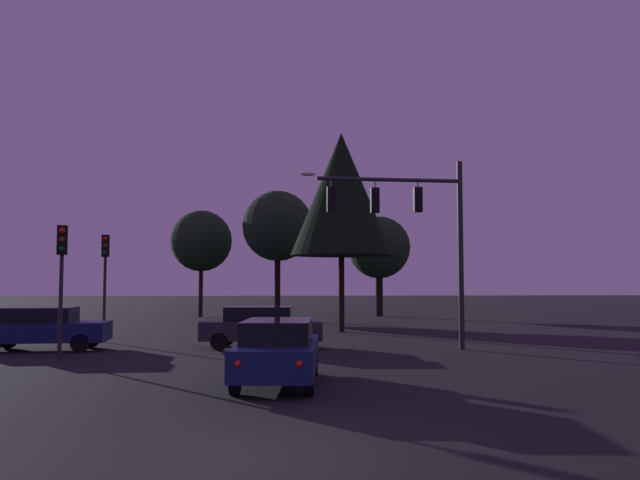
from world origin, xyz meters
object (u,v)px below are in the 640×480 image
at_px(car_nearside_lane, 278,351).
at_px(tree_left_far, 201,241).
at_px(traffic_signal_mast_arm, 411,219).
at_px(traffic_light_corner_left, 105,266).
at_px(car_crossing_left, 261,326).
at_px(traffic_light_corner_right, 62,265).
at_px(tree_behind_sign, 278,226).
at_px(tree_center_horizon, 341,194).
at_px(car_crossing_right, 42,328).
at_px(tree_right_cluster, 379,248).

bearing_deg(car_nearside_lane, tree_left_far, 100.48).
bearing_deg(traffic_signal_mast_arm, traffic_light_corner_left, 162.03).
bearing_deg(car_crossing_left, car_nearside_lane, -85.52).
distance_m(traffic_light_corner_left, traffic_light_corner_right, 6.55).
xyz_separation_m(traffic_signal_mast_arm, tree_left_far, (-10.27, 22.79, 0.64)).
distance_m(traffic_light_corner_right, car_nearside_lane, 8.35).
bearing_deg(tree_left_far, car_nearside_lane, -79.52).
distance_m(car_crossing_left, tree_behind_sign, 19.07).
height_order(traffic_light_corner_right, tree_center_horizon, tree_center_horizon).
bearing_deg(car_crossing_right, traffic_light_corner_right, -62.90).
bearing_deg(car_crossing_left, tree_left_far, 102.72).
height_order(traffic_light_corner_right, tree_left_far, tree_left_far).
bearing_deg(tree_center_horizon, tree_behind_sign, 106.38).
bearing_deg(tree_right_cluster, traffic_light_corner_right, -118.18).
bearing_deg(tree_right_cluster, tree_behind_sign, -154.20).
distance_m(traffic_light_corner_right, tree_behind_sign, 23.14).
bearing_deg(traffic_light_corner_left, tree_center_horizon, 24.80).
height_order(traffic_light_corner_right, car_crossing_right, traffic_light_corner_right).
height_order(car_crossing_left, tree_behind_sign, tree_behind_sign).
xyz_separation_m(traffic_signal_mast_arm, car_crossing_right, (-13.07, 0.73, -3.89)).
xyz_separation_m(traffic_light_corner_left, car_crossing_left, (6.42, -2.84, -2.28)).
relative_size(tree_behind_sign, tree_center_horizon, 0.86).
xyz_separation_m(traffic_light_corner_right, car_crossing_left, (5.96, 3.69, -2.15)).
height_order(car_nearside_lane, car_crossing_right, same).
height_order(car_crossing_right, tree_behind_sign, tree_behind_sign).
height_order(car_crossing_left, tree_center_horizon, tree_center_horizon).
xyz_separation_m(traffic_signal_mast_arm, tree_center_horizon, (-1.70, 8.47, 2.06)).
bearing_deg(car_crossing_right, tree_behind_sign, 66.19).
height_order(traffic_signal_mast_arm, car_crossing_right, traffic_signal_mast_arm).
distance_m(tree_behind_sign, tree_left_far, 6.47).
relative_size(traffic_light_corner_right, car_crossing_right, 0.91).
xyz_separation_m(traffic_signal_mast_arm, traffic_light_corner_left, (-11.77, 3.82, -1.61)).
xyz_separation_m(car_nearside_lane, car_crossing_left, (-0.65, 8.33, -0.00)).
height_order(traffic_light_corner_left, tree_behind_sign, tree_behind_sign).
xyz_separation_m(tree_behind_sign, tree_center_horizon, (3.18, -10.82, 0.66)).
distance_m(car_nearside_lane, tree_right_cluster, 31.23).
height_order(tree_behind_sign, tree_right_cluster, tree_behind_sign).
relative_size(car_crossing_left, car_crossing_right, 0.99).
bearing_deg(tree_center_horizon, tree_left_far, 120.92).
height_order(traffic_light_corner_left, tree_center_horizon, tree_center_horizon).
relative_size(car_nearside_lane, car_crossing_left, 1.02).
bearing_deg(car_crossing_left, traffic_light_corner_left, 156.12).
relative_size(car_crossing_right, tree_center_horizon, 0.47).
distance_m(traffic_light_corner_left, tree_behind_sign, 17.21).
relative_size(traffic_light_corner_left, tree_behind_sign, 0.51).
bearing_deg(car_crossing_right, tree_right_cluster, 55.03).
bearing_deg(car_crossing_right, car_crossing_left, 1.78).
distance_m(car_crossing_right, tree_behind_sign, 20.97).
relative_size(traffic_light_corner_left, traffic_light_corner_right, 1.05).
distance_m(car_crossing_left, tree_right_cluster, 23.50).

